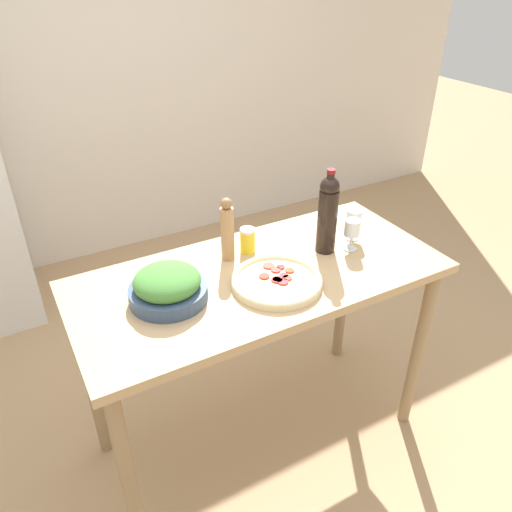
{
  "coord_description": "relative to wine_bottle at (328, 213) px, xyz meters",
  "views": [
    {
      "loc": [
        -0.81,
        -1.43,
        2.04
      ],
      "look_at": [
        0.0,
        0.03,
        1.01
      ],
      "focal_mm": 35.0,
      "sensor_mm": 36.0,
      "label": 1
    }
  ],
  "objects": [
    {
      "name": "wine_bottle",
      "position": [
        0.0,
        0.0,
        0.0
      ],
      "size": [
        0.08,
        0.08,
        0.37
      ],
      "color": "black",
      "rests_on": "prep_counter"
    },
    {
      "name": "pepper_mill",
      "position": [
        -0.39,
        0.14,
        -0.04
      ],
      "size": [
        0.05,
        0.05,
        0.27
      ],
      "color": "#AD7F51",
      "rests_on": "prep_counter"
    },
    {
      "name": "wine_glass_far",
      "position": [
        0.16,
        0.02,
        -0.08
      ],
      "size": [
        0.07,
        0.07,
        0.14
      ],
      "color": "silver",
      "rests_on": "prep_counter"
    },
    {
      "name": "prep_counter",
      "position": [
        -0.33,
        -0.02,
        -0.3
      ],
      "size": [
        1.49,
        0.68,
        0.95
      ],
      "color": "tan",
      "rests_on": "ground_plane"
    },
    {
      "name": "wine_glass_near",
      "position": [
        0.1,
        -0.05,
        -0.08
      ],
      "size": [
        0.07,
        0.07,
        0.14
      ],
      "color": "silver",
      "rests_on": "prep_counter"
    },
    {
      "name": "salt_canister",
      "position": [
        -0.29,
        0.15,
        -0.12
      ],
      "size": [
        0.06,
        0.06,
        0.11
      ],
      "color": "yellow",
      "rests_on": "prep_counter"
    },
    {
      "name": "wall_back",
      "position": [
        -0.33,
        2.13,
        0.18
      ],
      "size": [
        6.4,
        0.08,
        2.6
      ],
      "color": "silver",
      "rests_on": "ground_plane"
    },
    {
      "name": "homemade_pizza",
      "position": [
        -0.31,
        -0.12,
        -0.16
      ],
      "size": [
        0.35,
        0.35,
        0.03
      ],
      "color": "beige",
      "rests_on": "prep_counter"
    },
    {
      "name": "salad_bowl",
      "position": [
        -0.7,
        -0.01,
        -0.12
      ],
      "size": [
        0.29,
        0.29,
        0.13
      ],
      "color": "#384C6B",
      "rests_on": "prep_counter"
    },
    {
      "name": "ground_plane",
      "position": [
        -0.33,
        -0.02,
        -1.12
      ],
      "size": [
        14.0,
        14.0,
        0.0
      ],
      "primitive_type": "plane",
      "color": "tan"
    }
  ]
}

